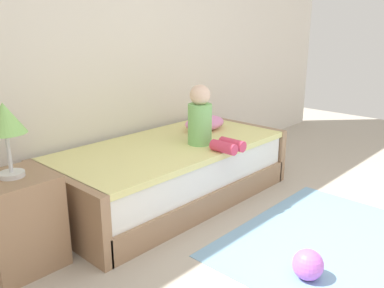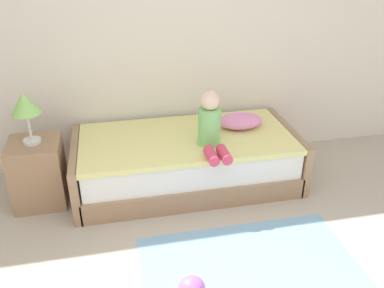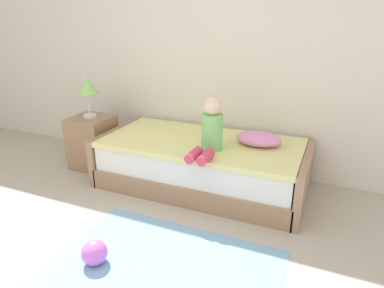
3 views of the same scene
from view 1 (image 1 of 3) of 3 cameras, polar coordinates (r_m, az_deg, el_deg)
name	(u,v)px [view 1 (image 1 of 3)]	position (r m, az deg, el deg)	size (l,w,h in m)	color
wall_rear	(100,27)	(3.61, -12.82, 15.83)	(7.20, 0.10, 2.90)	silver
bed	(171,172)	(3.50, -3.00, -3.96)	(2.11, 1.00, 0.50)	#997556
nightstand	(18,222)	(2.77, -23.25, -10.04)	(0.44, 0.44, 0.60)	#997556
table_lamp	(5,122)	(2.56, -24.88, 2.83)	(0.24, 0.24, 0.45)	silver
child_figure	(204,121)	(3.34, 1.74, 3.24)	(0.20, 0.51, 0.50)	#7FC672
pillow	(205,123)	(3.86, 1.80, 2.98)	(0.44, 0.30, 0.13)	#EA8CC6
toy_ball	(308,265)	(2.62, 16.01, -16.01)	(0.19, 0.19, 0.19)	#CC66D8
area_rug	(322,239)	(3.10, 17.89, -12.67)	(1.60, 1.10, 0.01)	#7AA8CC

